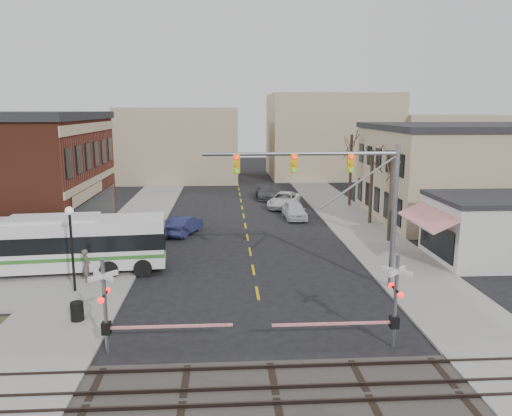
{
  "coord_description": "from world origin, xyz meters",
  "views": [
    {
      "loc": [
        -1.66,
        -23.5,
        9.76
      ],
      "look_at": [
        0.3,
        8.09,
        3.5
      ],
      "focal_mm": 35.0,
      "sensor_mm": 36.0,
      "label": 1
    }
  ],
  "objects_px": {
    "car_d": "(265,193)",
    "pedestrian_far": "(98,253)",
    "rr_crossing_east": "(385,303)",
    "car_c": "(284,200)",
    "trash_bin": "(77,311)",
    "rr_crossing_west": "(116,308)",
    "traffic_signal_mast": "(343,186)",
    "pedestrian_near": "(86,265)",
    "car_b": "(184,225)",
    "car_a": "(294,210)",
    "transit_bus": "(55,244)",
    "street_lamp": "(71,232)"
  },
  "relations": [
    {
      "from": "transit_bus",
      "to": "pedestrian_far",
      "type": "height_order",
      "value": "transit_bus"
    },
    {
      "from": "trash_bin",
      "to": "transit_bus",
      "type": "bearing_deg",
      "value": 114.37
    },
    {
      "from": "trash_bin",
      "to": "car_a",
      "type": "distance_m",
      "value": 25.5
    },
    {
      "from": "rr_crossing_east",
      "to": "trash_bin",
      "type": "relative_size",
      "value": 6.37
    },
    {
      "from": "pedestrian_far",
      "to": "car_a",
      "type": "bearing_deg",
      "value": 2.5
    },
    {
      "from": "rr_crossing_east",
      "to": "car_a",
      "type": "xyz_separation_m",
      "value": [
        -0.26,
        25.1,
        -1.19
      ]
    },
    {
      "from": "car_a",
      "to": "car_d",
      "type": "height_order",
      "value": "car_a"
    },
    {
      "from": "trash_bin",
      "to": "car_b",
      "type": "distance_m",
      "value": 17.01
    },
    {
      "from": "transit_bus",
      "to": "street_lamp",
      "type": "distance_m",
      "value": 4.18
    },
    {
      "from": "rr_crossing_west",
      "to": "car_d",
      "type": "relative_size",
      "value": 1.18
    },
    {
      "from": "traffic_signal_mast",
      "to": "pedestrian_far",
      "type": "bearing_deg",
      "value": 162.8
    },
    {
      "from": "pedestrian_far",
      "to": "car_c",
      "type": "bearing_deg",
      "value": 12.12
    },
    {
      "from": "rr_crossing_east",
      "to": "street_lamp",
      "type": "height_order",
      "value": "street_lamp"
    },
    {
      "from": "traffic_signal_mast",
      "to": "car_d",
      "type": "xyz_separation_m",
      "value": [
        -1.85,
        28.63,
        -5.07
      ]
    },
    {
      "from": "car_c",
      "to": "pedestrian_far",
      "type": "bearing_deg",
      "value": -106.63
    },
    {
      "from": "transit_bus",
      "to": "car_b",
      "type": "xyz_separation_m",
      "value": [
        6.89,
        9.38,
        -1.14
      ]
    },
    {
      "from": "rr_crossing_west",
      "to": "pedestrian_far",
      "type": "relative_size",
      "value": 3.01
    },
    {
      "from": "traffic_signal_mast",
      "to": "car_c",
      "type": "xyz_separation_m",
      "value": [
        -0.32,
        23.43,
        -4.98
      ]
    },
    {
      "from": "car_d",
      "to": "pedestrian_far",
      "type": "relative_size",
      "value": 2.54
    },
    {
      "from": "pedestrian_near",
      "to": "pedestrian_far",
      "type": "relative_size",
      "value": 1.02
    },
    {
      "from": "car_b",
      "to": "pedestrian_near",
      "type": "height_order",
      "value": "pedestrian_near"
    },
    {
      "from": "traffic_signal_mast",
      "to": "car_d",
      "type": "distance_m",
      "value": 29.14
    },
    {
      "from": "rr_crossing_east",
      "to": "pedestrian_far",
      "type": "bearing_deg",
      "value": 142.05
    },
    {
      "from": "traffic_signal_mast",
      "to": "car_a",
      "type": "height_order",
      "value": "traffic_signal_mast"
    },
    {
      "from": "transit_bus",
      "to": "car_b",
      "type": "bearing_deg",
      "value": 53.69
    },
    {
      "from": "traffic_signal_mast",
      "to": "pedestrian_near",
      "type": "height_order",
      "value": "traffic_signal_mast"
    },
    {
      "from": "car_c",
      "to": "car_a",
      "type": "bearing_deg",
      "value": -67.17
    },
    {
      "from": "rr_crossing_west",
      "to": "car_c",
      "type": "xyz_separation_m",
      "value": [
        10.37,
        30.14,
        -1.19
      ]
    },
    {
      "from": "street_lamp",
      "to": "pedestrian_far",
      "type": "bearing_deg",
      "value": 86.23
    },
    {
      "from": "rr_crossing_west",
      "to": "pedestrian_far",
      "type": "distance_m",
      "value": 11.67
    },
    {
      "from": "street_lamp",
      "to": "car_b",
      "type": "relative_size",
      "value": 1.03
    },
    {
      "from": "traffic_signal_mast",
      "to": "car_a",
      "type": "xyz_separation_m",
      "value": [
        -0.01,
        18.23,
        -4.98
      ]
    },
    {
      "from": "car_a",
      "to": "pedestrian_far",
      "type": "relative_size",
      "value": 2.46
    },
    {
      "from": "trash_bin",
      "to": "car_c",
      "type": "bearing_deg",
      "value": 64.51
    },
    {
      "from": "car_a",
      "to": "car_b",
      "type": "distance_m",
      "value": 10.9
    },
    {
      "from": "rr_crossing_east",
      "to": "car_c",
      "type": "distance_m",
      "value": 30.33
    },
    {
      "from": "rr_crossing_west",
      "to": "car_c",
      "type": "distance_m",
      "value": 31.9
    },
    {
      "from": "pedestrian_near",
      "to": "rr_crossing_east",
      "type": "bearing_deg",
      "value": -142.79
    },
    {
      "from": "car_b",
      "to": "car_c",
      "type": "relative_size",
      "value": 0.81
    },
    {
      "from": "transit_bus",
      "to": "pedestrian_near",
      "type": "distance_m",
      "value": 3.05
    },
    {
      "from": "rr_crossing_east",
      "to": "car_c",
      "type": "xyz_separation_m",
      "value": [
        -0.57,
        30.3,
        -1.19
      ]
    },
    {
      "from": "traffic_signal_mast",
      "to": "pedestrian_far",
      "type": "height_order",
      "value": "traffic_signal_mast"
    },
    {
      "from": "car_a",
      "to": "car_b",
      "type": "relative_size",
      "value": 1.02
    },
    {
      "from": "rr_crossing_west",
      "to": "car_c",
      "type": "height_order",
      "value": "rr_crossing_west"
    },
    {
      "from": "transit_bus",
      "to": "car_c",
      "type": "bearing_deg",
      "value": 50.75
    },
    {
      "from": "rr_crossing_west",
      "to": "car_a",
      "type": "distance_m",
      "value": 27.16
    },
    {
      "from": "car_d",
      "to": "pedestrian_near",
      "type": "height_order",
      "value": "pedestrian_near"
    },
    {
      "from": "rr_crossing_west",
      "to": "car_a",
      "type": "height_order",
      "value": "rr_crossing_west"
    },
    {
      "from": "transit_bus",
      "to": "car_a",
      "type": "bearing_deg",
      "value": 41.52
    },
    {
      "from": "trash_bin",
      "to": "pedestrian_far",
      "type": "bearing_deg",
      "value": 97.02
    }
  ]
}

